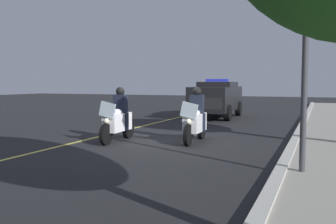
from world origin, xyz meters
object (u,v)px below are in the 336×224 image
(police_motorcycle_lead_right, at_px, (195,120))
(traffic_light, at_px, (306,13))
(police_motorcycle_lead_left, at_px, (118,119))
(police_suv, at_px, (217,98))

(police_motorcycle_lead_right, relative_size, traffic_light, 0.50)
(police_motorcycle_lead_left, bearing_deg, police_motorcycle_lead_right, 108.21)
(police_motorcycle_lead_right, xyz_separation_m, traffic_light, (3.27, 3.30, 2.50))
(police_motorcycle_lead_right, height_order, police_suv, police_suv)
(police_suv, bearing_deg, police_motorcycle_lead_left, -4.96)
(traffic_light, bearing_deg, police_suv, -157.32)
(police_motorcycle_lead_right, distance_m, traffic_light, 5.28)
(police_suv, relative_size, traffic_light, 1.17)
(police_motorcycle_lead_left, xyz_separation_m, police_suv, (-9.06, 0.79, 0.37))
(police_motorcycle_lead_right, height_order, traffic_light, traffic_light)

